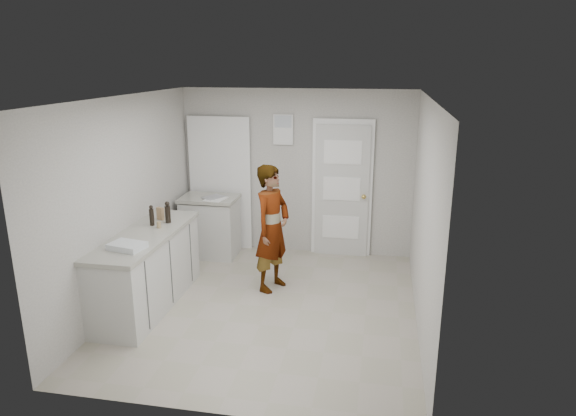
% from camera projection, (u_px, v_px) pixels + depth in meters
% --- Properties ---
extents(ground, '(4.00, 4.00, 0.00)m').
position_uv_depth(ground, '(269.00, 307.00, 6.24)').
color(ground, '#A8A28D').
rests_on(ground, ground).
extents(room_shell, '(4.00, 4.00, 4.00)m').
position_uv_depth(room_shell, '(285.00, 187.00, 7.84)').
color(room_shell, '#A5A39C').
rests_on(room_shell, ground).
extents(main_counter, '(0.64, 1.96, 0.93)m').
position_uv_depth(main_counter, '(148.00, 272.00, 6.19)').
color(main_counter, silver).
rests_on(main_counter, ground).
extents(side_counter, '(0.84, 0.61, 0.93)m').
position_uv_depth(side_counter, '(211.00, 228.00, 7.81)').
color(side_counter, silver).
rests_on(side_counter, ground).
extents(person, '(0.60, 0.71, 1.65)m').
position_uv_depth(person, '(272.00, 228.00, 6.55)').
color(person, silver).
rests_on(person, ground).
extents(cake_mix_box, '(0.11, 0.08, 0.16)m').
position_uv_depth(cake_mix_box, '(160.00, 214.00, 6.55)').
color(cake_mix_box, '#9A6F4D').
rests_on(cake_mix_box, main_counter).
extents(spice_jar, '(0.05, 0.05, 0.08)m').
position_uv_depth(spice_jar, '(159.00, 225.00, 6.24)').
color(spice_jar, tan).
rests_on(spice_jar, main_counter).
extents(oil_cruet_a, '(0.07, 0.07, 0.28)m').
position_uv_depth(oil_cruet_a, '(168.00, 213.00, 6.41)').
color(oil_cruet_a, black).
rests_on(oil_cruet_a, main_counter).
extents(oil_cruet_b, '(0.06, 0.06, 0.26)m').
position_uv_depth(oil_cruet_b, '(152.00, 216.00, 6.31)').
color(oil_cruet_b, black).
rests_on(oil_cruet_b, main_counter).
extents(baking_dish, '(0.41, 0.33, 0.06)m').
position_uv_depth(baking_dish, '(127.00, 246.00, 5.54)').
color(baking_dish, silver).
rests_on(baking_dish, main_counter).
extents(egg_bowl, '(0.13, 0.13, 0.05)m').
position_uv_depth(egg_bowl, '(121.00, 246.00, 5.55)').
color(egg_bowl, silver).
rests_on(egg_bowl, main_counter).
extents(papers, '(0.32, 0.38, 0.01)m').
position_uv_depth(papers, '(216.00, 199.00, 7.54)').
color(papers, white).
rests_on(papers, side_counter).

